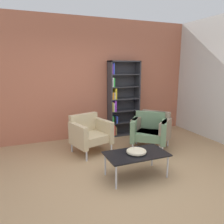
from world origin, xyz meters
TOP-DOWN VIEW (x-y plane):
  - ground_plane at (0.00, 0.00)m, footprint 8.32×8.32m
  - brick_back_panel at (0.00, 2.46)m, footprint 6.40×0.12m
  - bookshelf_tall at (0.91, 2.25)m, footprint 0.80×0.30m
  - coffee_table_low at (0.23, 0.12)m, footprint 1.00×0.56m
  - decorative_bowl at (0.23, 0.12)m, footprint 0.32×0.32m
  - armchair_by_bookshelf at (-0.18, 1.41)m, footprint 0.87×0.83m
  - armchair_spare_guest at (1.06, 1.11)m, footprint 0.95×0.93m
  - armchair_near_window at (1.18, 1.16)m, footprint 0.94×0.95m

SIDE VIEW (x-z plane):
  - ground_plane at x=0.00m, z-range 0.00..0.00m
  - coffee_table_low at x=0.23m, z-range 0.17..0.57m
  - armchair_by_bookshelf at x=-0.18m, z-range 0.02..0.80m
  - armchair_spare_guest at x=1.06m, z-range 0.02..0.80m
  - armchair_near_window at x=1.18m, z-range 0.02..0.80m
  - decorative_bowl at x=0.23m, z-range 0.41..0.46m
  - bookshelf_tall at x=0.91m, z-range -0.03..1.87m
  - brick_back_panel at x=0.00m, z-range 0.00..2.90m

